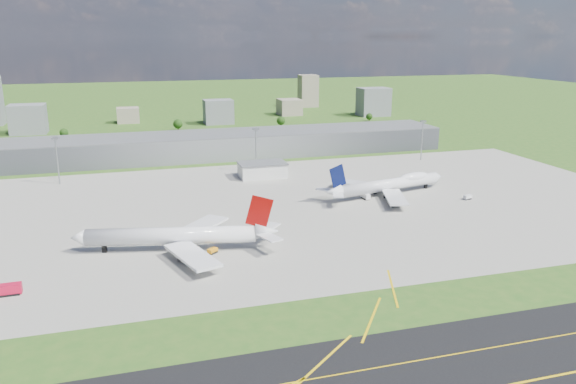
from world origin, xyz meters
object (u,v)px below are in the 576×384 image
object	(u,v)px
tug_yellow	(213,251)
van_white_far	(468,197)
airliner_red_twin	(179,236)
fire_truck	(8,290)
airliner_blue_quad	(390,184)
van_white_near	(365,196)

from	to	relation	value
tug_yellow	van_white_far	bearing A→B (deg)	-22.41
airliner_red_twin	fire_truck	size ratio (longest dim) A/B	9.49
airliner_blue_quad	van_white_far	bearing A→B (deg)	-42.62
airliner_blue_quad	tug_yellow	distance (m)	113.28
tug_yellow	airliner_red_twin	bearing A→B (deg)	112.66
van_white_far	tug_yellow	bearing A→B (deg)	-178.85
airliner_blue_quad	van_white_far	size ratio (longest dim) A/B	15.61
airliner_red_twin	airliner_blue_quad	bearing A→B (deg)	-144.03
tug_yellow	van_white_far	size ratio (longest dim) A/B	0.92
fire_truck	van_white_near	distance (m)	164.94
airliner_blue_quad	tug_yellow	size ratio (longest dim) A/B	17.03
airliner_red_twin	tug_yellow	distance (m)	13.89
van_white_far	airliner_red_twin	bearing A→B (deg)	177.54
airliner_blue_quad	van_white_far	distance (m)	38.50
airliner_red_twin	van_white_near	world-z (taller)	airliner_red_twin
fire_truck	airliner_blue_quad	bearing A→B (deg)	21.81
tug_yellow	fire_truck	bearing A→B (deg)	156.68
van_white_near	van_white_far	world-z (taller)	van_white_near
fire_truck	van_white_near	world-z (taller)	fire_truck
airliner_blue_quad	van_white_far	world-z (taller)	airliner_blue_quad
van_white_near	van_white_far	distance (m)	50.43
airliner_red_twin	fire_truck	bearing A→B (deg)	35.28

